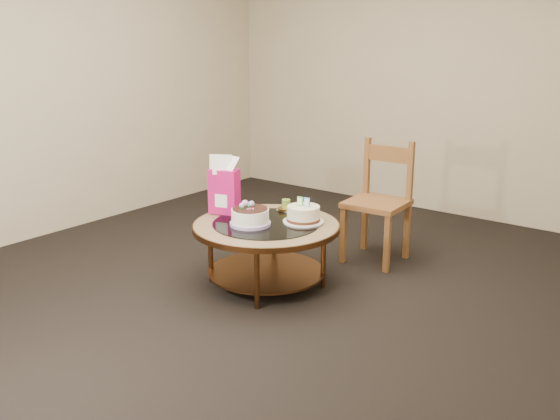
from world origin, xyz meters
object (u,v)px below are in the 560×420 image
Objects in this scene: dining_chair at (379,201)px; decorated_cake at (250,217)px; cream_cake at (303,214)px; coffee_table at (266,234)px; gift_bag at (224,185)px.

decorated_cake is at bearing -115.15° from dining_chair.
cream_cake reaches higher than decorated_cake.
coffee_table is 1.10× the size of dining_chair.
coffee_table is 0.29m from cream_cake.
gift_bag is at bearing -132.18° from dining_chair.
cream_cake is 0.79m from dining_chair.
dining_chair reaches higher than cream_cake.
gift_bag reaches higher than cream_cake.
cream_cake is (0.20, 0.17, 0.14)m from coffee_table.
cream_cake is 0.30× the size of dining_chair.
dining_chair is at bearing 68.97° from coffee_table.
dining_chair is (0.17, 0.77, -0.04)m from cream_cake.
decorated_cake is 0.30× the size of dining_chair.
decorated_cake is 0.67× the size of gift_bag.
gift_bag reaches higher than decorated_cake.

